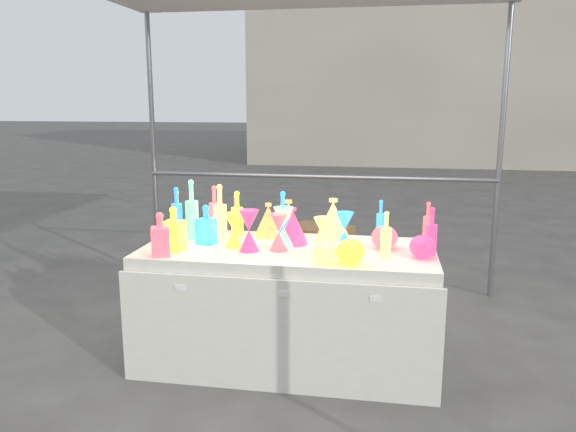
% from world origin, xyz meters
% --- Properties ---
extents(ground, '(80.00, 80.00, 0.00)m').
position_xyz_m(ground, '(0.00, 0.00, 0.00)').
color(ground, '#64625C').
rests_on(ground, ground).
extents(display_table, '(1.84, 0.83, 0.75)m').
position_xyz_m(display_table, '(0.00, -0.01, 0.37)').
color(display_table, white).
rests_on(display_table, ground).
extents(background_building, '(14.00, 6.00, 6.00)m').
position_xyz_m(background_building, '(4.00, 14.00, 3.00)').
color(background_building, beige).
rests_on(background_building, ground).
extents(cardboard_box_closed, '(0.69, 0.59, 0.42)m').
position_xyz_m(cardboard_box_closed, '(-0.04, 2.08, 0.21)').
color(cardboard_box_closed, olive).
rests_on(cardboard_box_closed, ground).
extents(cardboard_box_flat, '(0.88, 0.81, 0.06)m').
position_xyz_m(cardboard_box_flat, '(0.39, 2.14, 0.03)').
color(cardboard_box_flat, olive).
rests_on(cardboard_box_flat, ground).
extents(bottle_0, '(0.07, 0.07, 0.28)m').
position_xyz_m(bottle_0, '(-0.85, 0.35, 0.89)').
color(bottle_0, '#CC4D13').
rests_on(bottle_0, display_table).
extents(bottle_1, '(0.08, 0.08, 0.32)m').
position_xyz_m(bottle_1, '(-0.82, 0.27, 0.91)').
color(bottle_1, '#16792E').
rests_on(bottle_1, display_table).
extents(bottle_2, '(0.10, 0.10, 0.33)m').
position_xyz_m(bottle_2, '(-0.56, 0.30, 0.92)').
color(bottle_2, orange).
rests_on(bottle_2, display_table).
extents(bottle_3, '(0.07, 0.07, 0.27)m').
position_xyz_m(bottle_3, '(-0.42, 0.35, 0.88)').
color(bottle_3, '#1B3DA2').
rests_on(bottle_3, display_table).
extents(bottle_4, '(0.10, 0.10, 0.37)m').
position_xyz_m(bottle_4, '(-0.47, 0.12, 0.93)').
color(bottle_4, '#158571').
rests_on(bottle_4, display_table).
extents(bottle_5, '(0.09, 0.09, 0.39)m').
position_xyz_m(bottle_5, '(-0.66, 0.13, 0.95)').
color(bottle_5, '#A5216F').
rests_on(bottle_5, display_table).
extents(bottle_6, '(0.10, 0.10, 0.30)m').
position_xyz_m(bottle_6, '(-0.39, 0.26, 0.90)').
color(bottle_6, '#CC4D13').
rests_on(bottle_6, display_table).
extents(bottle_7, '(0.08, 0.08, 0.33)m').
position_xyz_m(bottle_7, '(-0.06, 0.15, 0.91)').
color(bottle_7, '#16792E').
rests_on(bottle_7, display_table).
extents(decanter_0, '(0.12, 0.12, 0.27)m').
position_xyz_m(decanter_0, '(-0.67, -0.18, 0.89)').
color(decanter_0, '#CC4D13').
rests_on(decanter_0, display_table).
extents(decanter_1, '(0.14, 0.14, 0.26)m').
position_xyz_m(decanter_1, '(-0.70, -0.31, 0.88)').
color(decanter_1, orange).
rests_on(decanter_1, display_table).
extents(decanter_2, '(0.13, 0.13, 0.25)m').
position_xyz_m(decanter_2, '(-0.53, 0.01, 0.88)').
color(decanter_2, '#16792E').
rests_on(decanter_2, display_table).
extents(hourglass_0, '(0.13, 0.13, 0.23)m').
position_xyz_m(hourglass_0, '(-0.04, -0.07, 0.86)').
color(hourglass_0, orange).
rests_on(hourglass_0, display_table).
extents(hourglass_1, '(0.13, 0.13, 0.25)m').
position_xyz_m(hourglass_1, '(-0.22, -0.11, 0.88)').
color(hourglass_1, '#1B3DA2').
rests_on(hourglass_1, display_table).
extents(hourglass_2, '(0.13, 0.13, 0.23)m').
position_xyz_m(hourglass_2, '(0.24, -0.18, 0.87)').
color(hourglass_2, '#158571').
rests_on(hourglass_2, display_table).
extents(hourglass_3, '(0.15, 0.15, 0.25)m').
position_xyz_m(hourglass_3, '(-0.03, 0.01, 0.88)').
color(hourglass_3, '#A5216F').
rests_on(hourglass_3, display_table).
extents(hourglass_4, '(0.12, 0.12, 0.21)m').
position_xyz_m(hourglass_4, '(-0.34, -0.04, 0.86)').
color(hourglass_4, '#CC4D13').
rests_on(hourglass_4, display_table).
extents(hourglass_5, '(0.14, 0.14, 0.23)m').
position_xyz_m(hourglass_5, '(0.34, 0.04, 0.86)').
color(hourglass_5, '#16792E').
rests_on(hourglass_5, display_table).
extents(globe_0, '(0.21, 0.21, 0.13)m').
position_xyz_m(globe_0, '(0.40, -0.30, 0.82)').
color(globe_0, '#CC4D13').
rests_on(globe_0, display_table).
extents(globe_1, '(0.17, 0.17, 0.12)m').
position_xyz_m(globe_1, '(0.26, -0.30, 0.81)').
color(globe_1, '#158571').
rests_on(globe_1, display_table).
extents(globe_2, '(0.18, 0.18, 0.13)m').
position_xyz_m(globe_2, '(0.59, 0.07, 0.81)').
color(globe_2, orange).
rests_on(globe_2, display_table).
extents(globe_3, '(0.17, 0.17, 0.12)m').
position_xyz_m(globe_3, '(0.81, -0.10, 0.81)').
color(globe_3, '#1B3DA2').
rests_on(globe_3, display_table).
extents(lampshade_0, '(0.21, 0.21, 0.25)m').
position_xyz_m(lampshade_0, '(-0.05, 0.28, 0.87)').
color(lampshade_0, yellow).
rests_on(lampshade_0, display_table).
extents(lampshade_1, '(0.22, 0.22, 0.22)m').
position_xyz_m(lampshade_1, '(-0.18, 0.28, 0.86)').
color(lampshade_1, yellow).
rests_on(lampshade_1, display_table).
extents(lampshade_2, '(0.25, 0.25, 0.23)m').
position_xyz_m(lampshade_2, '(0.01, 0.10, 0.87)').
color(lampshade_2, '#1B3DA2').
rests_on(lampshade_2, display_table).
extents(lampshade_3, '(0.31, 0.31, 0.29)m').
position_xyz_m(lampshade_3, '(0.26, 0.17, 0.89)').
color(lampshade_3, '#158571').
rests_on(lampshade_3, display_table).
extents(bottle_8, '(0.07, 0.07, 0.26)m').
position_xyz_m(bottle_8, '(0.56, 0.36, 0.88)').
color(bottle_8, '#16792E').
rests_on(bottle_8, display_table).
extents(bottle_9, '(0.07, 0.07, 0.26)m').
position_xyz_m(bottle_9, '(0.86, 0.29, 0.88)').
color(bottle_9, orange).
rests_on(bottle_9, display_table).
extents(bottle_10, '(0.07, 0.07, 0.29)m').
position_xyz_m(bottle_10, '(0.86, -0.02, 0.89)').
color(bottle_10, '#1B3DA2').
rests_on(bottle_10, display_table).
extents(bottle_11, '(0.06, 0.06, 0.27)m').
position_xyz_m(bottle_11, '(0.60, -0.13, 0.89)').
color(bottle_11, '#158571').
rests_on(bottle_11, display_table).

